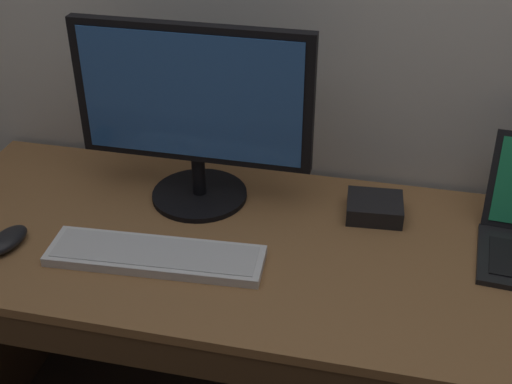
{
  "coord_description": "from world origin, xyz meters",
  "views": [
    {
      "loc": [
        0.15,
        -1.23,
        1.7
      ],
      "look_at": [
        -0.12,
        0.0,
        0.91
      ],
      "focal_mm": 47.08,
      "sensor_mm": 36.0,
      "label": 1
    }
  ],
  "objects_px": {
    "external_drive_box": "(375,208)",
    "wired_keyboard": "(156,256)",
    "external_monitor": "(193,109)",
    "computer_mouse": "(7,240)"
  },
  "relations": [
    {
      "from": "external_drive_box",
      "to": "wired_keyboard",
      "type": "bearing_deg",
      "value": -148.29
    },
    {
      "from": "computer_mouse",
      "to": "external_drive_box",
      "type": "height_order",
      "value": "external_drive_box"
    },
    {
      "from": "computer_mouse",
      "to": "external_drive_box",
      "type": "distance_m",
      "value": 0.88
    },
    {
      "from": "external_monitor",
      "to": "external_drive_box",
      "type": "relative_size",
      "value": 4.23
    },
    {
      "from": "wired_keyboard",
      "to": "external_drive_box",
      "type": "height_order",
      "value": "external_drive_box"
    },
    {
      "from": "wired_keyboard",
      "to": "external_drive_box",
      "type": "relative_size",
      "value": 3.65
    },
    {
      "from": "computer_mouse",
      "to": "external_drive_box",
      "type": "xyz_separation_m",
      "value": [
        0.82,
        0.32,
        0.0
      ]
    },
    {
      "from": "external_monitor",
      "to": "computer_mouse",
      "type": "bearing_deg",
      "value": -142.38
    },
    {
      "from": "external_monitor",
      "to": "external_drive_box",
      "type": "xyz_separation_m",
      "value": [
        0.45,
        0.03,
        -0.23
      ]
    },
    {
      "from": "external_monitor",
      "to": "wired_keyboard",
      "type": "relative_size",
      "value": 1.16
    }
  ]
}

